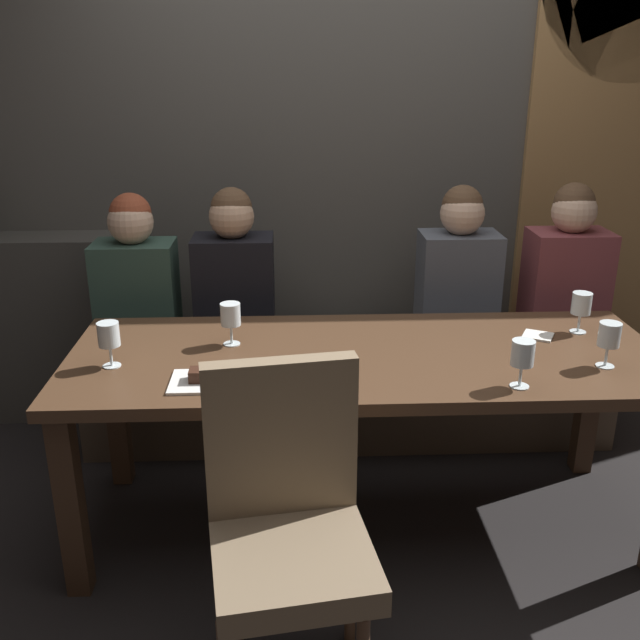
{
  "coord_description": "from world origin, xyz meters",
  "views": [
    {
      "loc": [
        -0.28,
        -2.42,
        1.76
      ],
      "look_at": [
        -0.17,
        0.09,
        0.84
      ],
      "focal_mm": 39.96,
      "sensor_mm": 36.0,
      "label": 1
    }
  ],
  "objects_px": {
    "wine_glass_end_right": "(581,304)",
    "wine_glass_far_right": "(109,336)",
    "dining_table": "(366,374)",
    "diner_bearded": "(234,279)",
    "chair_near_side": "(288,513)",
    "wine_glass_center_front": "(609,337)",
    "banquette_bench": "(349,394)",
    "diner_near_end": "(566,274)",
    "diner_far_end": "(458,274)",
    "wine_glass_center_back": "(231,316)",
    "wine_glass_end_left": "(523,354)",
    "diner_redhead": "(136,282)",
    "dessert_plate": "(200,379)"
  },
  "relations": [
    {
      "from": "dining_table",
      "to": "wine_glass_end_left",
      "type": "xyz_separation_m",
      "value": [
        0.48,
        -0.31,
        0.2
      ]
    },
    {
      "from": "diner_near_end",
      "to": "wine_glass_end_left",
      "type": "distance_m",
      "value": 1.14
    },
    {
      "from": "diner_near_end",
      "to": "wine_glass_center_back",
      "type": "xyz_separation_m",
      "value": [
        -1.51,
        -0.59,
        0.03
      ]
    },
    {
      "from": "dining_table",
      "to": "wine_glass_end_right",
      "type": "height_order",
      "value": "wine_glass_end_right"
    },
    {
      "from": "diner_redhead",
      "to": "wine_glass_center_front",
      "type": "xyz_separation_m",
      "value": [
        1.8,
        -0.86,
        0.04
      ]
    },
    {
      "from": "wine_glass_far_right",
      "to": "diner_bearded",
      "type": "bearing_deg",
      "value": 63.97
    },
    {
      "from": "diner_bearded",
      "to": "diner_near_end",
      "type": "height_order",
      "value": "diner_near_end"
    },
    {
      "from": "wine_glass_end_right",
      "to": "wine_glass_far_right",
      "type": "height_order",
      "value": "same"
    },
    {
      "from": "dining_table",
      "to": "diner_redhead",
      "type": "relative_size",
      "value": 2.87
    },
    {
      "from": "wine_glass_end_left",
      "to": "wine_glass_center_front",
      "type": "relative_size",
      "value": 1.0
    },
    {
      "from": "dining_table",
      "to": "wine_glass_center_back",
      "type": "bearing_deg",
      "value": 168.22
    },
    {
      "from": "banquette_bench",
      "to": "wine_glass_center_front",
      "type": "xyz_separation_m",
      "value": [
        0.83,
        -0.86,
        0.62
      ]
    },
    {
      "from": "wine_glass_end_left",
      "to": "wine_glass_center_back",
      "type": "relative_size",
      "value": 1.0
    },
    {
      "from": "diner_near_end",
      "to": "wine_glass_end_right",
      "type": "bearing_deg",
      "value": -104.92
    },
    {
      "from": "dining_table",
      "to": "diner_bearded",
      "type": "height_order",
      "value": "diner_bearded"
    },
    {
      "from": "chair_near_side",
      "to": "wine_glass_center_front",
      "type": "bearing_deg",
      "value": 26.45
    },
    {
      "from": "dining_table",
      "to": "diner_bearded",
      "type": "bearing_deg",
      "value": 127.42
    },
    {
      "from": "diner_redhead",
      "to": "wine_glass_end_right",
      "type": "distance_m",
      "value": 1.91
    },
    {
      "from": "diner_near_end",
      "to": "chair_near_side",
      "type": "bearing_deg",
      "value": -132.5
    },
    {
      "from": "chair_near_side",
      "to": "wine_glass_center_front",
      "type": "distance_m",
      "value": 1.29
    },
    {
      "from": "banquette_bench",
      "to": "diner_bearded",
      "type": "bearing_deg",
      "value": -179.56
    },
    {
      "from": "diner_bearded",
      "to": "diner_near_end",
      "type": "relative_size",
      "value": 0.99
    },
    {
      "from": "banquette_bench",
      "to": "chair_near_side",
      "type": "distance_m",
      "value": 1.49
    },
    {
      "from": "wine_glass_far_right",
      "to": "banquette_bench",
      "type": "bearing_deg",
      "value": 40.63
    },
    {
      "from": "dining_table",
      "to": "wine_glass_far_right",
      "type": "bearing_deg",
      "value": -174.77
    },
    {
      "from": "diner_bearded",
      "to": "dessert_plate",
      "type": "xyz_separation_m",
      "value": [
        -0.05,
        -0.93,
        -0.07
      ]
    },
    {
      "from": "wine_glass_end_left",
      "to": "wine_glass_center_back",
      "type": "bearing_deg",
      "value": 156.91
    },
    {
      "from": "wine_glass_end_right",
      "to": "diner_far_end",
      "type": "bearing_deg",
      "value": 123.11
    },
    {
      "from": "wine_glass_end_right",
      "to": "diner_near_end",
      "type": "bearing_deg",
      "value": 75.08
    },
    {
      "from": "banquette_bench",
      "to": "diner_bearded",
      "type": "distance_m",
      "value": 0.8
    },
    {
      "from": "wine_glass_end_left",
      "to": "wine_glass_far_right",
      "type": "relative_size",
      "value": 1.0
    },
    {
      "from": "diner_bearded",
      "to": "diner_far_end",
      "type": "bearing_deg",
      "value": 1.63
    },
    {
      "from": "diner_far_end",
      "to": "wine_glass_end_left",
      "type": "height_order",
      "value": "diner_far_end"
    },
    {
      "from": "wine_glass_end_left",
      "to": "wine_glass_center_front",
      "type": "distance_m",
      "value": 0.38
    },
    {
      "from": "diner_redhead",
      "to": "wine_glass_end_right",
      "type": "xyz_separation_m",
      "value": [
        1.84,
        -0.52,
        0.04
      ]
    },
    {
      "from": "banquette_bench",
      "to": "wine_glass_center_front",
      "type": "height_order",
      "value": "wine_glass_center_front"
    },
    {
      "from": "diner_redhead",
      "to": "wine_glass_end_left",
      "type": "xyz_separation_m",
      "value": [
        1.45,
        -1.01,
        0.04
      ]
    },
    {
      "from": "diner_bearded",
      "to": "wine_glass_end_left",
      "type": "relative_size",
      "value": 4.8
    },
    {
      "from": "diner_bearded",
      "to": "wine_glass_end_right",
      "type": "xyz_separation_m",
      "value": [
        1.4,
        -0.52,
        0.03
      ]
    },
    {
      "from": "diner_bearded",
      "to": "diner_far_end",
      "type": "relative_size",
      "value": 1.0
    },
    {
      "from": "diner_bearded",
      "to": "dining_table",
      "type": "bearing_deg",
      "value": -52.58
    },
    {
      "from": "diner_far_end",
      "to": "diner_near_end",
      "type": "distance_m",
      "value": 0.5
    },
    {
      "from": "diner_far_end",
      "to": "diner_near_end",
      "type": "relative_size",
      "value": 0.98
    },
    {
      "from": "diner_bearded",
      "to": "wine_glass_center_back",
      "type": "distance_m",
      "value": 0.59
    },
    {
      "from": "diner_bearded",
      "to": "wine_glass_center_back",
      "type": "relative_size",
      "value": 4.8
    },
    {
      "from": "diner_bearded",
      "to": "wine_glass_far_right",
      "type": "xyz_separation_m",
      "value": [
        -0.38,
        -0.78,
        0.03
      ]
    },
    {
      "from": "dining_table",
      "to": "wine_glass_end_left",
      "type": "distance_m",
      "value": 0.6
    },
    {
      "from": "diner_bearded",
      "to": "wine_glass_center_front",
      "type": "xyz_separation_m",
      "value": [
        1.36,
        -0.86,
        0.03
      ]
    },
    {
      "from": "chair_near_side",
      "to": "wine_glass_center_front",
      "type": "xyz_separation_m",
      "value": [
        1.12,
        0.56,
        0.29
      ]
    },
    {
      "from": "diner_far_end",
      "to": "wine_glass_far_right",
      "type": "bearing_deg",
      "value": -150.26
    }
  ]
}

